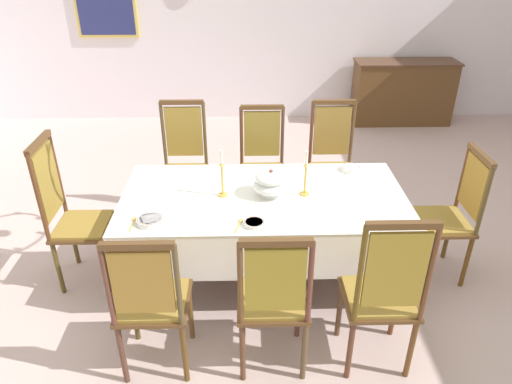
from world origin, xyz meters
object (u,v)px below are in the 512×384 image
Objects in this scene: candlestick_east at (305,178)px; bowl_near_left at (254,223)px; chair_north_b at (262,163)px; sideboard at (402,92)px; soup_tureen at (271,183)px; chair_south_b at (273,298)px; spoon_secondary at (133,220)px; bowl_near_right at (150,220)px; chair_head_east at (451,213)px; bowl_far_left at (351,168)px; candlestick_west at (222,178)px; dining_table at (264,204)px; chair_south_a at (151,300)px; chair_head_west at (71,213)px; chair_north_c at (332,161)px; chair_south_c at (384,292)px; spoon_primary at (240,222)px; chair_north_a at (184,162)px.

candlestick_east is 0.58m from bowl_near_left.
sideboard is at bearing -129.54° from chair_north_b.
soup_tureen is 1.81× the size of bowl_near_left.
chair_south_b is 6.08× the size of spoon_secondary.
soup_tureen is 0.93m from bowl_near_right.
bowl_far_left is at bearing 61.30° from chair_head_east.
chair_head_east is at bearing 32.82° from chair_south_b.
chair_south_b is at bearing -70.36° from candlestick_west.
candlestick_west reaches higher than bowl_near_left.
chair_south_a is at bearing -127.42° from dining_table.
chair_north_b is 1.04m from candlestick_west.
chair_head_east is at bearing 14.86° from bowl_near_left.
dining_table is 1.48m from chair_head_west.
candlestick_east is at bearing 18.60° from bowl_near_right.
chair_south_a is 2.33m from chair_north_c.
chair_south_a is 0.74m from chair_south_b.
dining_table is at bearing 58.50° from sideboard.
chair_south_b is 4.06× the size of soup_tureen.
candlestick_west is at bearing 70.39° from chair_north_b.
chair_head_west is (-2.16, 0.94, 0.01)m from chair_south_c.
candlestick_east is (0.31, 0.00, 0.22)m from dining_table.
chair_head_west is at bearing 90.00° from chair_head_east.
chair_north_c is (0.69, 0.94, -0.09)m from dining_table.
candlestick_east is 2.03× the size of spoon_secondary.
chair_head_east is 5.98× the size of bowl_near_right.
spoon_secondary is at bearing -169.22° from spoon_primary.
spoon_secondary is (-0.12, 0.03, -0.02)m from bowl_near_right.
sideboard is (1.47, 4.45, -0.15)m from chair_south_c.
chair_south_a is 2.37m from chair_head_east.
dining_table is 1.16m from chair_north_c.
chair_south_b reaches higher than bowl_far_left.
chair_north_c is (0.00, 1.87, -0.01)m from chair_south_c.
chair_south_b is 5.95× the size of bowl_near_right.
bowl_far_left is at bearing 87.73° from chair_south_c.
chair_south_b is at bearing -31.73° from spoon_secondary.
candlestick_west reaches higher than candlestick_east.
bowl_far_left is (0.05, 1.34, 0.17)m from chair_south_c.
bowl_far_left is at bearing 61.67° from chair_south_b.
chair_south_a is 5.29m from sideboard.
chair_head_east reaches higher than spoon_primary.
candlestick_east reaches higher than bowl_near_right.
chair_south_a is 0.60m from bowl_near_right.
chair_head_west is 7.71× the size of bowl_far_left.
bowl_near_right reaches higher than bowl_far_left.
chair_south_a is 1.98m from bowl_far_left.
chair_north_c is 2.36m from chair_head_west.
chair_north_a is 4.34× the size of soup_tureen.
bowl_near_right reaches higher than dining_table.
spoon_secondary is (-0.94, -1.28, 0.18)m from chair_north_b.
soup_tureen is 0.80m from bowl_far_left.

